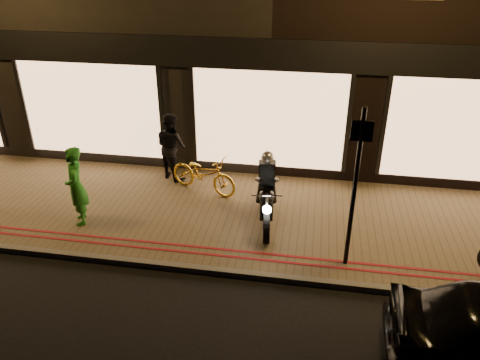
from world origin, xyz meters
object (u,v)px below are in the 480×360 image
(bicycle_gold, at_px, (203,174))
(motorcycle, at_px, (267,197))
(sign_post, at_px, (355,182))
(person_green, at_px, (76,186))

(bicycle_gold, bearing_deg, motorcycle, -104.95)
(motorcycle, xyz_separation_m, bicycle_gold, (-1.62, 1.15, -0.16))
(sign_post, bearing_deg, bicycle_gold, 144.80)
(sign_post, distance_m, bicycle_gold, 4.14)
(bicycle_gold, bearing_deg, sign_post, -104.73)
(motorcycle, relative_size, person_green, 1.15)
(motorcycle, distance_m, sign_post, 2.24)
(sign_post, relative_size, bicycle_gold, 1.72)
(motorcycle, relative_size, sign_post, 0.65)
(person_green, bearing_deg, motorcycle, 71.35)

